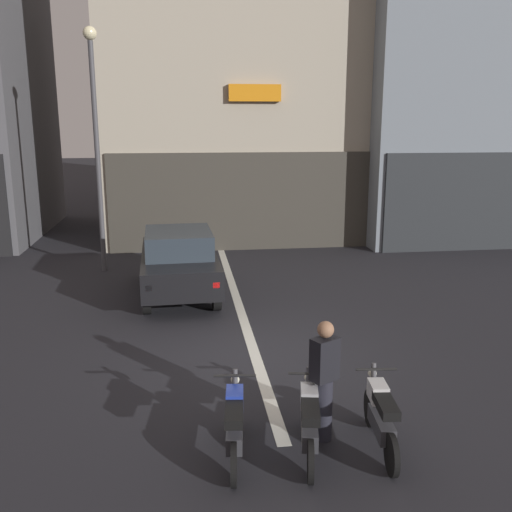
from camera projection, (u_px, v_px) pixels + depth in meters
The scene contains 9 objects.
ground_plane at pixel (255, 356), 10.40m from camera, with size 120.00×120.00×0.00m, color #232328.
lane_centre_line at pixel (228, 272), 16.18m from camera, with size 0.20×18.00×0.01m, color silver.
building_mid_block at pixel (247, 88), 21.69m from camera, with size 10.28×8.04×10.85m.
car_black_crossing_near at pixel (179, 260), 13.82m from camera, with size 1.92×4.17×1.64m.
street_lamp at pixel (96, 127), 15.45m from camera, with size 0.36×0.36×6.60m.
motorcycle_blue_row_leftmost at pixel (235, 423), 7.19m from camera, with size 0.55×1.67×0.98m.
motorcycle_silver_row_left_mid at pixel (309, 421), 7.25m from camera, with size 0.55×1.65×0.98m.
motorcycle_white_row_centre at pixel (381, 416), 7.38m from camera, with size 0.55×1.67×0.98m.
person_by_motorcycles at pixel (324, 380), 7.50m from camera, with size 0.42×0.37×1.67m.
Camera 1 is at (-1.25, -9.62, 4.17)m, focal length 40.00 mm.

